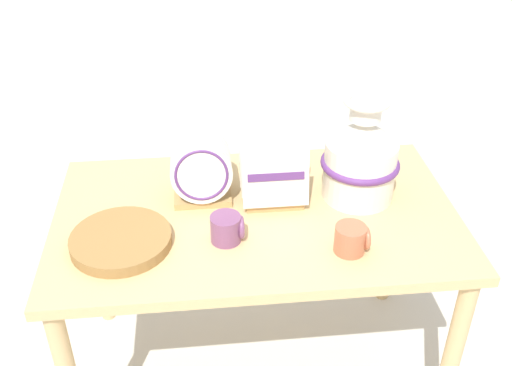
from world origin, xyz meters
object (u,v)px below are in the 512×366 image
at_px(wicker_charger_stack, 121,240).
at_px(mug_terracotta_glaze, 352,239).
at_px(dish_rack_square_plates, 273,178).
at_px(mug_plum_glaze, 227,228).
at_px(ceramic_vase, 361,156).
at_px(dish_rack_round_plates, 202,174).

xyz_separation_m(wicker_charger_stack, mug_terracotta_glaze, (0.66, -0.09, 0.02)).
xyz_separation_m(dish_rack_square_plates, mug_terracotta_glaze, (0.19, -0.28, -0.04)).
bearing_deg(dish_rack_square_plates, mug_plum_glaze, -129.33).
xyz_separation_m(ceramic_vase, mug_terracotta_glaze, (-0.09, -0.28, -0.11)).
height_order(ceramic_vase, mug_terracotta_glaze, ceramic_vase).
height_order(dish_rack_round_plates, mug_terracotta_glaze, dish_rack_round_plates).
height_order(dish_rack_square_plates, mug_plum_glaze, dish_rack_square_plates).
bearing_deg(ceramic_vase, mug_terracotta_glaze, -107.35).
bearing_deg(mug_terracotta_glaze, dish_rack_round_plates, 143.36).
bearing_deg(wicker_charger_stack, mug_terracotta_glaze, -7.89).
bearing_deg(mug_terracotta_glaze, dish_rack_square_plates, 124.24).
distance_m(ceramic_vase, mug_plum_glaze, 0.49).
height_order(wicker_charger_stack, mug_plum_glaze, mug_plum_glaze).
bearing_deg(ceramic_vase, mug_plum_glaze, -156.32).
height_order(dish_rack_round_plates, wicker_charger_stack, dish_rack_round_plates).
xyz_separation_m(dish_rack_square_plates, mug_plum_glaze, (-0.16, -0.19, -0.04)).
height_order(wicker_charger_stack, mug_terracotta_glaze, mug_terracotta_glaze).
relative_size(mug_plum_glaze, mug_terracotta_glaze, 1.00).
relative_size(wicker_charger_stack, mug_plum_glaze, 2.98).
xyz_separation_m(ceramic_vase, mug_plum_glaze, (-0.44, -0.19, -0.11)).
distance_m(dish_rack_round_plates, mug_terracotta_glaze, 0.52).
xyz_separation_m(wicker_charger_stack, mug_plum_glaze, (0.31, -0.01, 0.02)).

